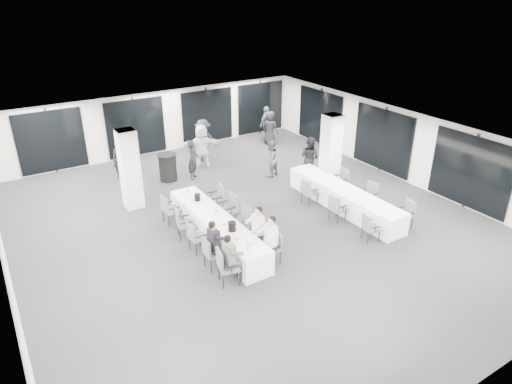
# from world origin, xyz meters

# --- Properties ---
(room) EXTENTS (14.04, 16.04, 2.84)m
(room) POSITION_xyz_m (0.89, 1.11, 1.39)
(room) COLOR #26252B
(room) RESTS_ON ground
(column_left) EXTENTS (0.60, 0.60, 2.80)m
(column_left) POSITION_xyz_m (-2.80, 3.20, 1.40)
(column_left) COLOR white
(column_left) RESTS_ON floor
(column_right) EXTENTS (0.60, 0.60, 2.80)m
(column_right) POSITION_xyz_m (4.20, 1.00, 1.40)
(column_right) COLOR white
(column_right) RESTS_ON floor
(banquet_table_main) EXTENTS (0.90, 5.00, 0.75)m
(banquet_table_main) POSITION_xyz_m (-1.38, -0.35, 0.38)
(banquet_table_main) COLOR white
(banquet_table_main) RESTS_ON floor
(banquet_table_side) EXTENTS (0.90, 5.00, 0.75)m
(banquet_table_side) POSITION_xyz_m (3.32, -0.81, 0.38)
(banquet_table_side) COLOR white
(banquet_table_side) RESTS_ON floor
(cocktail_table) EXTENTS (0.78, 0.78, 1.09)m
(cocktail_table) POSITION_xyz_m (-0.88, 4.73, 0.55)
(cocktail_table) COLOR black
(cocktail_table) RESTS_ON floor
(chair_main_left_near) EXTENTS (0.62, 0.65, 1.03)m
(chair_main_left_near) POSITION_xyz_m (-2.22, -2.47, 0.59)
(chair_main_left_near) COLOR #53555B
(chair_main_left_near) RESTS_ON floor
(chair_main_left_second) EXTENTS (0.47, 0.53, 0.93)m
(chair_main_left_second) POSITION_xyz_m (-2.21, -1.63, 0.53)
(chair_main_left_second) COLOR #53555B
(chair_main_left_second) RESTS_ON floor
(chair_main_left_mid) EXTENTS (0.50, 0.55, 0.91)m
(chair_main_left_mid) POSITION_xyz_m (-2.21, -0.63, 0.52)
(chair_main_left_mid) COLOR #53555B
(chair_main_left_mid) RESTS_ON floor
(chair_main_left_fourth) EXTENTS (0.58, 0.60, 0.95)m
(chair_main_left_fourth) POSITION_xyz_m (-2.21, 0.31, 0.54)
(chair_main_left_fourth) COLOR #53555B
(chair_main_left_fourth) RESTS_ON floor
(chair_main_left_far) EXTENTS (0.52, 0.58, 0.99)m
(chair_main_left_far) POSITION_xyz_m (-2.22, 1.35, 0.57)
(chair_main_left_far) COLOR #53555B
(chair_main_left_far) RESTS_ON floor
(chair_main_right_near) EXTENTS (0.45, 0.50, 0.86)m
(chair_main_right_near) POSITION_xyz_m (-0.55, -2.23, 0.49)
(chair_main_right_near) COLOR #53555B
(chair_main_right_near) RESTS_ON floor
(chair_main_right_second) EXTENTS (0.55, 0.57, 0.90)m
(chair_main_right_second) POSITION_xyz_m (-0.55, -1.58, 0.51)
(chair_main_right_second) COLOR #53555B
(chair_main_right_second) RESTS_ON floor
(chair_main_right_mid) EXTENTS (0.55, 0.59, 0.96)m
(chair_main_right_mid) POSITION_xyz_m (-0.55, -0.53, 0.55)
(chair_main_right_mid) COLOR #53555B
(chair_main_right_mid) RESTS_ON floor
(chair_main_right_fourth) EXTENTS (0.52, 0.59, 1.03)m
(chair_main_right_fourth) POSITION_xyz_m (-0.54, 0.37, 0.59)
(chair_main_right_fourth) COLOR #53555B
(chair_main_right_fourth) RESTS_ON floor
(chair_main_right_far) EXTENTS (0.59, 0.64, 1.04)m
(chair_main_right_far) POSITION_xyz_m (-0.54, 1.22, 0.59)
(chair_main_right_far) COLOR #53555B
(chair_main_right_far) RESTS_ON floor
(chair_side_left_near) EXTENTS (0.54, 0.56, 0.88)m
(chair_side_left_near) POSITION_xyz_m (2.50, -2.86, 0.50)
(chair_side_left_near) COLOR #53555B
(chair_side_left_near) RESTS_ON floor
(chair_side_left_mid) EXTENTS (0.53, 0.56, 0.91)m
(chair_side_left_mid) POSITION_xyz_m (2.50, -1.37, 0.52)
(chair_side_left_mid) COLOR #53555B
(chair_side_left_mid) RESTS_ON floor
(chair_side_left_far) EXTENTS (0.52, 0.56, 0.93)m
(chair_side_left_far) POSITION_xyz_m (2.49, 0.11, 0.53)
(chair_side_left_far) COLOR #53555B
(chair_side_left_far) RESTS_ON floor
(chair_side_right_near) EXTENTS (0.51, 0.55, 0.90)m
(chair_side_right_near) POSITION_xyz_m (4.15, -2.86, 0.51)
(chair_side_right_near) COLOR #53555B
(chair_side_right_near) RESTS_ON floor
(chair_side_right_mid) EXTENTS (0.54, 0.57, 0.91)m
(chair_side_right_mid) POSITION_xyz_m (4.15, -1.23, 0.52)
(chair_side_right_mid) COLOR #53555B
(chair_side_right_mid) RESTS_ON floor
(chair_side_right_far) EXTENTS (0.53, 0.57, 0.93)m
(chair_side_right_far) POSITION_xyz_m (4.15, 0.23, 0.53)
(chair_side_right_far) COLOR #53555B
(chair_side_right_far) RESTS_ON floor
(seated_guest_a) EXTENTS (0.50, 0.38, 1.44)m
(seated_guest_a) POSITION_xyz_m (-2.05, -2.49, 0.81)
(seated_guest_a) COLOR #4F5155
(seated_guest_a) RESTS_ON floor
(seated_guest_b) EXTENTS (0.50, 0.38, 1.44)m
(seated_guest_b) POSITION_xyz_m (-2.05, -1.63, 0.81)
(seated_guest_b) COLOR black
(seated_guest_b) RESTS_ON floor
(seated_guest_c) EXTENTS (0.50, 0.38, 1.44)m
(seated_guest_c) POSITION_xyz_m (-0.71, -2.23, 0.81)
(seated_guest_c) COLOR silver
(seated_guest_c) RESTS_ON floor
(seated_guest_d) EXTENTS (0.50, 0.38, 1.44)m
(seated_guest_d) POSITION_xyz_m (-0.71, -1.57, 0.81)
(seated_guest_d) COLOR silver
(seated_guest_d) RESTS_ON floor
(standing_guest_a) EXTENTS (0.83, 0.84, 1.80)m
(standing_guest_a) POSITION_xyz_m (0.05, 4.38, 0.90)
(standing_guest_a) COLOR black
(standing_guest_a) RESTS_ON floor
(standing_guest_b) EXTENTS (0.95, 0.74, 1.71)m
(standing_guest_b) POSITION_xyz_m (2.77, 2.93, 0.86)
(standing_guest_b) COLOR #4F5155
(standing_guest_b) RESTS_ON floor
(standing_guest_c) EXTENTS (1.47, 0.97, 2.08)m
(standing_guest_c) POSITION_xyz_m (1.31, 5.99, 1.04)
(standing_guest_c) COLOR black
(standing_guest_c) RESTS_ON floor
(standing_guest_d) EXTENTS (1.28, 0.98, 1.93)m
(standing_guest_d) POSITION_xyz_m (5.15, 6.83, 0.96)
(standing_guest_d) COLOR #4F5155
(standing_guest_d) RESTS_ON floor
(standing_guest_e) EXTENTS (0.84, 1.02, 1.83)m
(standing_guest_e) POSITION_xyz_m (4.97, 6.25, 0.91)
(standing_guest_e) COLOR black
(standing_guest_e) RESTS_ON floor
(standing_guest_f) EXTENTS (2.04, 1.29, 2.08)m
(standing_guest_f) POSITION_xyz_m (0.93, 5.36, 1.04)
(standing_guest_f) COLOR silver
(standing_guest_f) RESTS_ON floor
(standing_guest_g) EXTENTS (0.74, 0.66, 1.72)m
(standing_guest_g) POSITION_xyz_m (-2.37, 6.01, 0.86)
(standing_guest_g) COLOR black
(standing_guest_g) RESTS_ON floor
(standing_guest_h) EXTENTS (0.79, 1.04, 1.92)m
(standing_guest_h) POSITION_xyz_m (4.02, 2.00, 0.96)
(standing_guest_h) COLOR black
(standing_guest_h) RESTS_ON floor
(ice_bucket_near) EXTENTS (0.24, 0.24, 0.27)m
(ice_bucket_near) POSITION_xyz_m (-1.34, -1.28, 0.89)
(ice_bucket_near) COLOR black
(ice_bucket_near) RESTS_ON banquet_table_main
(ice_bucket_far) EXTENTS (0.20, 0.20, 0.23)m
(ice_bucket_far) POSITION_xyz_m (-1.34, 1.02, 0.87)
(ice_bucket_far) COLOR black
(ice_bucket_far) RESTS_ON banquet_table_main
(water_bottle_a) EXTENTS (0.06, 0.06, 0.20)m
(water_bottle_a) POSITION_xyz_m (-1.51, -2.42, 0.85)
(water_bottle_a) COLOR silver
(water_bottle_a) RESTS_ON banquet_table_main
(water_bottle_b) EXTENTS (0.07, 0.07, 0.23)m
(water_bottle_b) POSITION_xyz_m (-1.25, -0.12, 0.86)
(water_bottle_b) COLOR silver
(water_bottle_b) RESTS_ON banquet_table_main
(water_bottle_c) EXTENTS (0.07, 0.07, 0.21)m
(water_bottle_c) POSITION_xyz_m (-1.38, 1.69, 0.85)
(water_bottle_c) COLOR silver
(water_bottle_c) RESTS_ON banquet_table_main
(plate_a) EXTENTS (0.22, 0.22, 0.03)m
(plate_a) POSITION_xyz_m (-1.47, -1.77, 0.76)
(plate_a) COLOR white
(plate_a) RESTS_ON banquet_table_main
(plate_b) EXTENTS (0.18, 0.18, 0.03)m
(plate_b) POSITION_xyz_m (-1.32, -2.21, 0.76)
(plate_b) COLOR white
(plate_b) RESTS_ON banquet_table_main
(plate_c) EXTENTS (0.20, 0.20, 0.03)m
(plate_c) POSITION_xyz_m (-1.40, -0.83, 0.76)
(plate_c) COLOR white
(plate_c) RESTS_ON banquet_table_main
(wine_glass) EXTENTS (0.07, 0.07, 0.19)m
(wine_glass) POSITION_xyz_m (-1.15, -2.28, 0.89)
(wine_glass) COLOR silver
(wine_glass) RESTS_ON banquet_table_main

